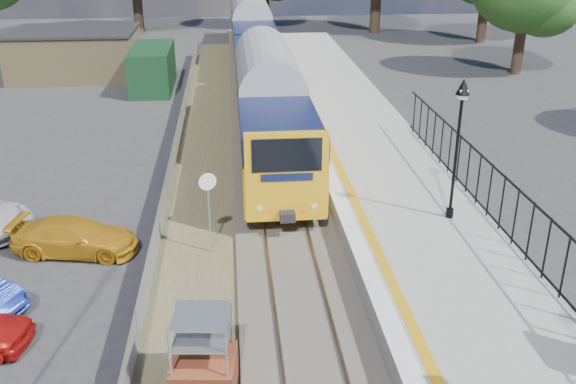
{
  "coord_description": "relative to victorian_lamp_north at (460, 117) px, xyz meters",
  "views": [
    {
      "loc": [
        -1.7,
        -12.43,
        9.9
      ],
      "look_at": [
        -0.01,
        5.99,
        2.0
      ],
      "focal_mm": 40.0,
      "sensor_mm": 36.0,
      "label": 1
    }
  ],
  "objects": [
    {
      "name": "ground",
      "position": [
        -5.3,
        -6.0,
        -4.3
      ],
      "size": [
        120.0,
        120.0,
        0.0
      ],
      "primitive_type": "plane",
      "color": "#2D2D30",
      "rests_on": "ground"
    },
    {
      "name": "track_bed",
      "position": [
        -5.77,
        3.67,
        -4.21
      ],
      "size": [
        5.9,
        80.0,
        0.29
      ],
      "color": "#473F38",
      "rests_on": "ground"
    },
    {
      "name": "platform",
      "position": [
        -1.1,
        2.0,
        -3.85
      ],
      "size": [
        5.0,
        70.0,
        0.9
      ],
      "primitive_type": "cube",
      "color": "gray",
      "rests_on": "ground"
    },
    {
      "name": "platform_edge",
      "position": [
        -3.16,
        2.0,
        -3.39
      ],
      "size": [
        0.9,
        70.0,
        0.01
      ],
      "color": "silver",
      "rests_on": "platform"
    },
    {
      "name": "victorian_lamp_north",
      "position": [
        0.0,
        0.0,
        0.0
      ],
      "size": [
        0.44,
        0.44,
        4.6
      ],
      "color": "black",
      "rests_on": "platform"
    },
    {
      "name": "palisade_fence",
      "position": [
        1.25,
        -3.76,
        -2.46
      ],
      "size": [
        0.12,
        26.0,
        2.0
      ],
      "color": "black",
      "rests_on": "platform"
    },
    {
      "name": "wire_fence",
      "position": [
        -9.5,
        6.0,
        -3.7
      ],
      "size": [
        0.06,
        52.0,
        1.2
      ],
      "color": "#999EA3",
      "rests_on": "ground"
    },
    {
      "name": "outbuilding",
      "position": [
        -16.21,
        25.21,
        -2.78
      ],
      "size": [
        10.8,
        10.1,
        3.12
      ],
      "color": "#8E7B50",
      "rests_on": "ground"
    },
    {
      "name": "train",
      "position": [
        -5.3,
        21.02,
        -1.96
      ],
      "size": [
        2.82,
        40.83,
        3.51
      ],
      "color": "gold",
      "rests_on": "ground"
    },
    {
      "name": "brick_plinth",
      "position": [
        -7.8,
        -6.9,
        -3.22
      ],
      "size": [
        1.52,
        1.52,
        2.24
      ],
      "rotation": [
        0.0,
        0.0,
        -0.1
      ],
      "color": "#9A4727",
      "rests_on": "ground"
    },
    {
      "name": "speed_sign",
      "position": [
        -7.8,
        -0.15,
        -2.4
      ],
      "size": [
        0.54,
        0.21,
        2.79
      ],
      "rotation": [
        0.0,
        0.0,
        0.32
      ],
      "color": "#999EA3",
      "rests_on": "ground"
    },
    {
      "name": "car_yellow",
      "position": [
        -12.1,
        0.32,
        -3.72
      ],
      "size": [
        4.18,
        2.27,
        1.15
      ],
      "primitive_type": "imported",
      "rotation": [
        0.0,
        0.0,
        1.4
      ],
      "color": "#C38317",
      "rests_on": "ground"
    }
  ]
}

